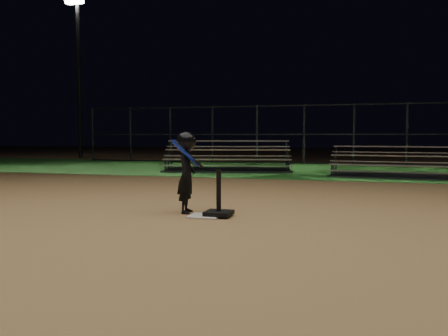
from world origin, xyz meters
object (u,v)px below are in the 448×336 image
at_px(bleacher_left, 228,165).
at_px(light_pole_left, 78,64).
at_px(home_plate, 205,216).
at_px(batting_tee, 219,207).
at_px(child_batter, 186,170).
at_px(bleacher_right, 395,171).

height_order(bleacher_left, light_pole_left, light_pole_left).
distance_m(bleacher_left, light_pole_left, 12.71).
relative_size(bleacher_left, light_pole_left, 0.55).
bearing_deg(light_pole_left, home_plate, -51.23).
bearing_deg(light_pole_left, batting_tee, -50.67).
distance_m(batting_tee, child_batter, 0.79).
xyz_separation_m(batting_tee, child_batter, (-0.57, 0.17, 0.52)).
bearing_deg(batting_tee, bleacher_right, 68.37).
distance_m(batting_tee, bleacher_right, 8.17).
xyz_separation_m(home_plate, light_pole_left, (-12.00, 14.94, 4.93)).
bearing_deg(batting_tee, child_batter, 162.92).
height_order(home_plate, bleacher_left, bleacher_left).
xyz_separation_m(batting_tee, light_pole_left, (-12.19, 14.88, 4.80)).
relative_size(batting_tee, light_pole_left, 0.08).
xyz_separation_m(child_batter, bleacher_left, (-1.69, 8.35, -0.45)).
distance_m(home_plate, bleacher_right, 8.30).
xyz_separation_m(child_batter, bleacher_right, (3.58, 7.42, -0.48)).
relative_size(home_plate, batting_tee, 0.66).
bearing_deg(batting_tee, home_plate, -161.54).
bearing_deg(bleacher_right, home_plate, -108.08).
bearing_deg(child_batter, bleacher_right, -36.79).
height_order(home_plate, bleacher_right, bleacher_right).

